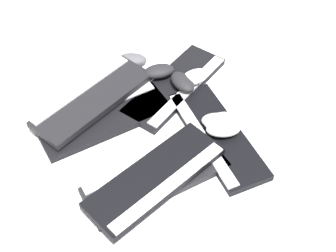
{
  "coord_description": "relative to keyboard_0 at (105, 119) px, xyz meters",
  "views": [
    {
      "loc": [
        -0.39,
        0.9,
        1.16
      ],
      "look_at": [
        -0.06,
        -0.06,
        0.03
      ],
      "focal_mm": 50.0,
      "sensor_mm": 36.0,
      "label": 1
    }
  ],
  "objects": [
    {
      "name": "ground_plane",
      "position": [
        -0.15,
        0.04,
        -0.01
      ],
      "size": [
        3.2,
        3.2,
        0.0
      ],
      "primitive_type": "plane",
      "color": "white"
    },
    {
      "name": "keyboard_0",
      "position": [
        0.0,
        0.0,
        0.0
      ],
      "size": [
        0.4,
        0.43,
        0.03
      ],
      "color": "black",
      "rests_on": "ground"
    },
    {
      "name": "mouse_0",
      "position": [
        -0.37,
        -0.08,
        0.04
      ],
      "size": [
        0.12,
        0.09,
        0.04
      ],
      "primitive_type": "ellipsoid",
      "rotation": [
        0.0,
        0.0,
        3.4
      ],
      "color": "#B7B7BC",
      "rests_on": "keyboard_2"
    },
    {
      "name": "mouse_2",
      "position": [
        0.02,
        -0.31,
        0.01
      ],
      "size": [
        0.12,
        0.09,
        0.04
      ],
      "primitive_type": "ellipsoid",
      "rotation": [
        0.0,
        0.0,
        3.41
      ],
      "color": "#4C4C51",
      "rests_on": "ground"
    },
    {
      "name": "mouse_5",
      "position": [
        -0.11,
        -0.25,
        0.04
      ],
      "size": [
        0.13,
        0.12,
        0.04
      ],
      "primitive_type": "ellipsoid",
      "rotation": [
        0.0,
        0.0,
        3.72
      ],
      "color": "black",
      "rests_on": "keyboard_3"
    },
    {
      "name": "keyboard_4",
      "position": [
        0.06,
        -0.05,
        0.03
      ],
      "size": [
        0.3,
        0.46,
        0.03
      ],
      "color": "black",
      "rests_on": "keyboard_0"
    },
    {
      "name": "keyboard_3",
      "position": [
        -0.17,
        -0.23,
        0.0
      ],
      "size": [
        0.27,
        0.46,
        0.03
      ],
      "color": "black",
      "rests_on": "ground"
    },
    {
      "name": "keyboard_2",
      "position": [
        -0.37,
        -0.05,
        0.0
      ],
      "size": [
        0.41,
        0.43,
        0.03
      ],
      "color": "black",
      "rests_on": "ground"
    },
    {
      "name": "mouse_6",
      "position": [
        -0.23,
        -0.26,
        0.04
      ],
      "size": [
        0.12,
        0.13,
        0.04
      ],
      "primitive_type": "ellipsoid",
      "rotation": [
        0.0,
        0.0,
        4.06
      ],
      "color": "silver",
      "rests_on": "keyboard_3"
    },
    {
      "name": "keyboard_1",
      "position": [
        -0.24,
        0.17,
        0.0
      ],
      "size": [
        0.41,
        0.43,
        0.03
      ],
      "color": "black",
      "rests_on": "ground"
    },
    {
      "name": "mouse_1",
      "position": [
        -0.2,
        -0.22,
        0.04
      ],
      "size": [
        0.13,
        0.12,
        0.04
      ],
      "primitive_type": "ellipsoid",
      "rotation": [
        0.0,
        0.0,
        5.61
      ],
      "color": "black",
      "rests_on": "keyboard_3"
    },
    {
      "name": "keyboard_5",
      "position": [
        -0.25,
        0.19,
        0.03
      ],
      "size": [
        0.34,
        0.46,
        0.03
      ],
      "color": "black",
      "rests_on": "keyboard_1"
    },
    {
      "name": "mouse_3",
      "position": [
        -0.39,
        -0.05,
        0.04
      ],
      "size": [
        0.13,
        0.1,
        0.04
      ],
      "primitive_type": "ellipsoid",
      "rotation": [
        0.0,
        0.0,
        3.56
      ],
      "color": "silver",
      "rests_on": "keyboard_2"
    },
    {
      "name": "mouse_4",
      "position": [
        -0.37,
        -0.08,
        0.04
      ],
      "size": [
        0.13,
        0.12,
        0.04
      ],
      "primitive_type": "ellipsoid",
      "rotation": [
        0.0,
        0.0,
        3.83
      ],
      "color": "#B7B7BC",
      "rests_on": "keyboard_2"
    },
    {
      "name": "cable_0",
      "position": [
        0.01,
        -0.05,
        -0.01
      ],
      "size": [
        0.22,
        0.45,
        0.01
      ],
      "color": "black",
      "rests_on": "ground"
    }
  ]
}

